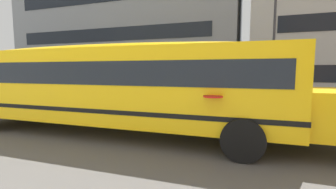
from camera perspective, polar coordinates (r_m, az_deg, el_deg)
name	(u,v)px	position (r m, az deg, el deg)	size (l,w,h in m)	color
ground_plane	(167,126)	(9.09, -0.16, -7.60)	(400.00, 400.00, 0.00)	#54514F
sidewalk_far	(203,102)	(16.09, 8.51, -1.73)	(120.00, 3.00, 0.01)	gray
lane_centreline	(167,125)	(9.09, -0.16, -7.59)	(110.00, 0.16, 0.01)	silver
school_bus	(117,82)	(7.93, -12.33, 3.11)	(13.23, 3.13, 2.95)	yellow
parked_car_maroon_by_hydrant	(41,88)	(19.05, -28.71, 1.32)	(3.91, 1.89, 1.64)	maroon
street_lamp	(274,32)	(15.20, 24.54, 13.67)	(0.44, 0.44, 6.80)	#38383D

